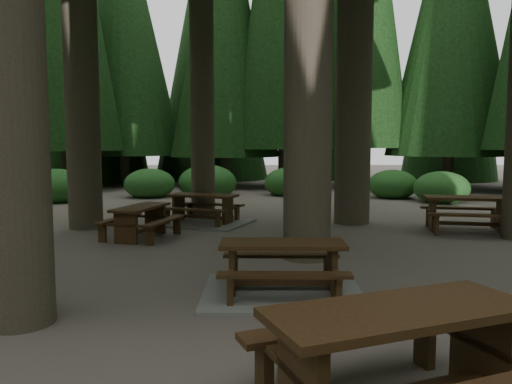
{
  "coord_description": "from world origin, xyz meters",
  "views": [
    {
      "loc": [
        -0.18,
        -8.51,
        2.02
      ],
      "look_at": [
        -0.09,
        1.09,
        1.1
      ],
      "focal_mm": 35.0,
      "sensor_mm": 36.0,
      "label": 1
    }
  ],
  "objects_px": {
    "picnic_table_c": "(203,214)",
    "picnic_table_e": "(400,346)",
    "picnic_table_b": "(141,217)",
    "picnic_table_a": "(282,277)",
    "picnic_table_d": "(467,208)"
  },
  "relations": [
    {
      "from": "picnic_table_b",
      "to": "picnic_table_c",
      "type": "height_order",
      "value": "picnic_table_c"
    },
    {
      "from": "picnic_table_c",
      "to": "picnic_table_e",
      "type": "distance_m",
      "value": 9.41
    },
    {
      "from": "picnic_table_b",
      "to": "picnic_table_a",
      "type": "bearing_deg",
      "value": -129.27
    },
    {
      "from": "picnic_table_c",
      "to": "picnic_table_e",
      "type": "relative_size",
      "value": 1.14
    },
    {
      "from": "picnic_table_a",
      "to": "picnic_table_e",
      "type": "relative_size",
      "value": 0.9
    },
    {
      "from": "picnic_table_a",
      "to": "picnic_table_d",
      "type": "bearing_deg",
      "value": 47.78
    },
    {
      "from": "picnic_table_b",
      "to": "picnic_table_d",
      "type": "distance_m",
      "value": 7.39
    },
    {
      "from": "picnic_table_b",
      "to": "picnic_table_d",
      "type": "xyz_separation_m",
      "value": [
        7.35,
        0.76,
        0.08
      ]
    },
    {
      "from": "picnic_table_b",
      "to": "picnic_table_d",
      "type": "height_order",
      "value": "picnic_table_d"
    },
    {
      "from": "picnic_table_a",
      "to": "picnic_table_c",
      "type": "xyz_separation_m",
      "value": [
        -1.66,
        6.03,
        0.02
      ]
    },
    {
      "from": "picnic_table_d",
      "to": "picnic_table_e",
      "type": "height_order",
      "value": "picnic_table_e"
    },
    {
      "from": "picnic_table_b",
      "to": "picnic_table_e",
      "type": "relative_size",
      "value": 0.79
    },
    {
      "from": "picnic_table_a",
      "to": "picnic_table_e",
      "type": "distance_m",
      "value": 3.17
    },
    {
      "from": "picnic_table_a",
      "to": "picnic_table_c",
      "type": "height_order",
      "value": "picnic_table_c"
    },
    {
      "from": "picnic_table_b",
      "to": "picnic_table_e",
      "type": "height_order",
      "value": "picnic_table_e"
    }
  ]
}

